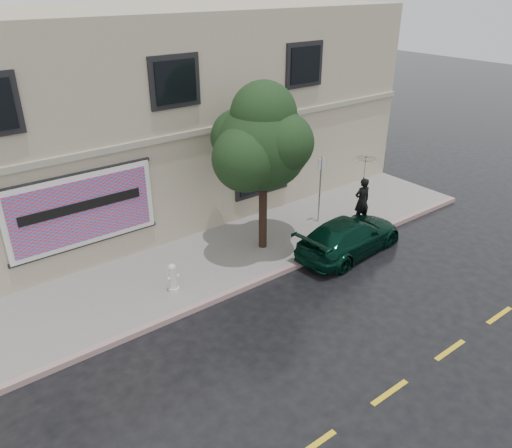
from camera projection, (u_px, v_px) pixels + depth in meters
ground at (283, 313)px, 13.02m from camera, size 90.00×90.00×0.00m
sidewalk at (214, 260)px, 15.30m from camera, size 20.00×3.50×0.15m
curb at (248, 286)px, 14.05m from camera, size 20.00×0.18×0.16m
road_marking at (390, 392)px, 10.53m from camera, size 19.00×0.12×0.01m
building at (123, 113)px, 17.86m from camera, size 20.00×8.12×7.00m
billboard at (82, 211)px, 13.86m from camera, size 4.30×0.16×2.20m
car at (350, 236)px, 15.66m from camera, size 4.13×2.14×1.16m
pedestrian at (362, 201)px, 17.12m from camera, size 0.67×0.51×1.66m
umbrella at (365, 167)px, 16.58m from camera, size 1.22×1.22×0.77m
street_tree at (263, 146)px, 14.48m from camera, size 2.67×2.67×4.69m
fire_hydrant at (173, 277)px, 13.56m from camera, size 0.34×0.31×0.82m
sign_pole at (320, 183)px, 16.95m from camera, size 0.29×0.05×2.37m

